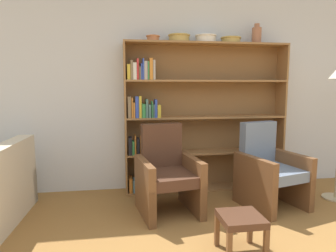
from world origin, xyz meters
TOP-DOWN VIEW (x-y plane):
  - wall_back at (0.00, 2.72)m, footprint 12.00×0.06m
  - bookshelf at (-0.04, 2.55)m, footprint 2.21×0.30m
  - bowl_cream at (-0.56, 2.53)m, footprint 0.18×0.18m
  - bowl_olive at (-0.22, 2.53)m, footprint 0.29×0.29m
  - bowl_slate at (0.14, 2.53)m, footprint 0.29×0.29m
  - bowl_brass at (0.49, 2.53)m, footprint 0.27×0.27m
  - vase_tall at (0.85, 2.53)m, footprint 0.13×0.13m
  - armchair_leather at (-0.47, 1.86)m, footprint 0.74×0.78m
  - armchair_cushioned at (0.77, 1.85)m, footprint 0.80×0.83m
  - footstool at (0.02, 0.88)m, footprint 0.36×0.36m

SIDE VIEW (x-z plane):
  - footstool at x=0.02m, z-range 0.11..0.46m
  - armchair_leather at x=-0.47m, z-range -0.07..0.92m
  - armchair_cushioned at x=0.77m, z-range -0.07..0.92m
  - bookshelf at x=-0.04m, z-range -0.03..1.97m
  - wall_back at x=0.00m, z-range 0.00..2.75m
  - bowl_cream at x=-0.56m, z-range 2.01..2.09m
  - bowl_brass at x=0.49m, z-range 2.01..2.09m
  - bowl_olive at x=-0.22m, z-range 2.01..2.11m
  - bowl_slate at x=0.14m, z-range 2.01..2.11m
  - vase_tall at x=0.85m, z-range 1.99..2.25m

